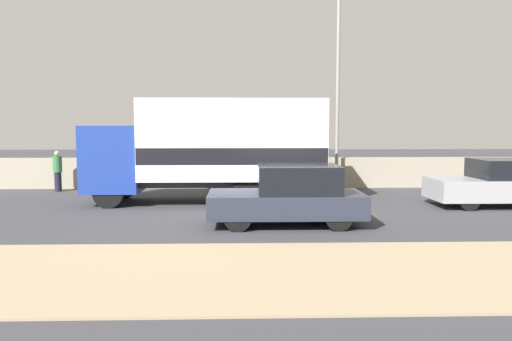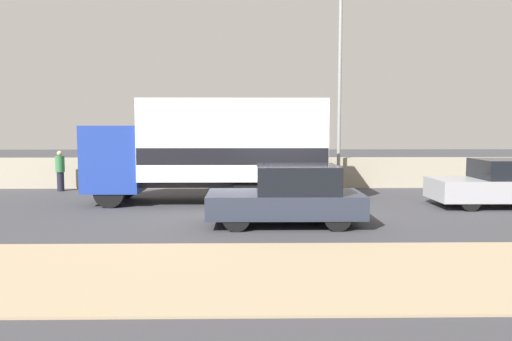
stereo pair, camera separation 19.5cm
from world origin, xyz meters
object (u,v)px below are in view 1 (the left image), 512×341
(box_truck, at_px, (214,147))
(car_hatchback, at_px, (290,196))
(street_lamp, at_px, (338,74))
(car_sedan_second, at_px, (503,183))
(pedestrian, at_px, (58,170))

(box_truck, bearing_deg, car_hatchback, 119.49)
(street_lamp, bearing_deg, car_sedan_second, -43.45)
(box_truck, bearing_deg, street_lamp, -145.28)
(box_truck, height_order, car_sedan_second, box_truck)
(car_sedan_second, xyz_separation_m, pedestrian, (-15.78, 4.08, 0.08))
(car_hatchback, bearing_deg, pedestrian, -38.88)
(street_lamp, height_order, car_hatchback, street_lamp)
(car_hatchback, distance_m, car_sedan_second, 7.74)
(car_sedan_second, height_order, pedestrian, pedestrian)
(street_lamp, bearing_deg, pedestrian, -178.58)
(car_hatchback, bearing_deg, car_sedan_second, -158.59)
(street_lamp, distance_m, box_truck, 6.46)
(street_lamp, distance_m, car_hatchback, 8.58)
(car_hatchback, bearing_deg, box_truck, -60.51)
(box_truck, xyz_separation_m, car_hatchback, (2.18, -3.86, -1.12))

